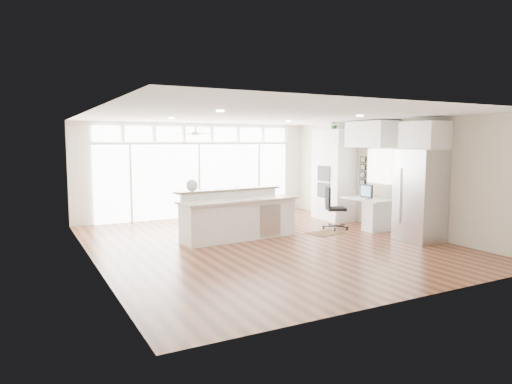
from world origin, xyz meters
TOP-DOWN VIEW (x-y plane):
  - floor at (0.00, 0.00)m, footprint 7.00×8.00m
  - ceiling at (0.00, 0.00)m, footprint 7.00×8.00m
  - wall_back at (0.00, 4.00)m, footprint 7.00×0.04m
  - wall_front at (0.00, -4.00)m, footprint 7.00×0.04m
  - wall_left at (-3.50, 0.00)m, footprint 0.04×8.00m
  - wall_right at (3.50, 0.00)m, footprint 0.04×8.00m
  - glass_wall at (0.00, 3.94)m, footprint 5.80×0.06m
  - transom_row at (0.00, 3.94)m, footprint 5.90×0.06m
  - desk_window at (3.46, 0.30)m, footprint 0.04×0.85m
  - ceiling_fan at (-0.50, 2.80)m, footprint 1.16×1.16m
  - recessed_lights at (0.00, 0.20)m, footprint 3.40×3.00m
  - oven_cabinet at (3.17, 1.80)m, footprint 0.64×1.20m
  - desk_nook at (3.13, 0.30)m, footprint 0.72×1.30m
  - upper_cabinets at (3.17, 0.30)m, footprint 0.64×1.30m
  - refrigerator at (3.11, -1.35)m, footprint 0.76×0.90m
  - fridge_cabinet at (3.17, -1.35)m, footprint 0.64×0.90m
  - framed_photos at (3.46, 0.92)m, footprint 0.06×0.22m
  - kitchen_island at (-0.29, 0.69)m, footprint 2.83×1.27m
  - rug at (1.78, 0.27)m, footprint 0.91×0.72m
  - office_chair at (2.34, 0.59)m, footprint 0.70×0.67m
  - fishbowl at (-1.27, 1.01)m, footprint 0.29×0.29m
  - monitor at (3.05, 0.30)m, footprint 0.10×0.45m
  - keyboard at (2.88, 0.30)m, footprint 0.16×0.34m
  - potted_plant at (3.17, 1.80)m, footprint 0.28×0.31m

SIDE VIEW (x-z plane):
  - floor at x=0.00m, z-range -0.02..0.00m
  - rug at x=1.78m, z-range 0.00..0.01m
  - desk_nook at x=3.13m, z-range 0.00..0.76m
  - office_chair at x=2.34m, z-range 0.00..1.04m
  - kitchen_island at x=-0.29m, z-range 0.00..1.09m
  - keyboard at x=2.88m, z-range 0.76..0.78m
  - monitor at x=3.05m, z-range 0.76..1.13m
  - refrigerator at x=3.11m, z-range 0.00..2.00m
  - glass_wall at x=0.00m, z-range 0.01..2.09m
  - fishbowl at x=-1.27m, z-range 1.09..1.35m
  - oven_cabinet at x=3.17m, z-range 0.00..2.50m
  - wall_back at x=0.00m, z-range 0.00..2.70m
  - wall_front at x=0.00m, z-range 0.00..2.70m
  - wall_left at x=-3.50m, z-range 0.00..2.70m
  - wall_right at x=3.50m, z-range 0.00..2.70m
  - framed_photos at x=3.46m, z-range 1.00..1.80m
  - desk_window at x=3.46m, z-range 1.12..1.98m
  - fridge_cabinet at x=3.17m, z-range 2.00..2.60m
  - upper_cabinets at x=3.17m, z-range 2.03..2.67m
  - transom_row at x=0.00m, z-range 2.18..2.58m
  - ceiling_fan at x=-0.50m, z-range 2.32..2.64m
  - potted_plant at x=3.17m, z-range 2.50..2.71m
  - recessed_lights at x=0.00m, z-range 2.67..2.69m
  - ceiling at x=0.00m, z-range 2.69..2.71m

